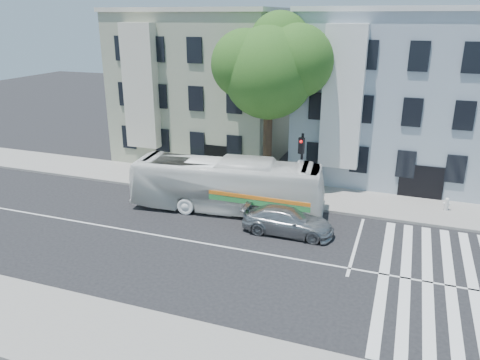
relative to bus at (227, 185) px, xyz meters
The scene contains 11 objects.
ground 4.80m from the bus, 75.19° to the right, with size 120.00×120.00×0.00m, color black.
sidewalk_far 4.07m from the bus, 72.17° to the left, with size 80.00×4.00×0.15m, color gray.
sidewalk_near 12.53m from the bus, 84.65° to the right, with size 80.00×4.00×0.15m, color gray.
building_left 12.74m from the bus, 118.83° to the left, with size 12.00×10.00×11.00m, color #A0A389.
building_right 13.96m from the bus, 52.43° to the left, with size 12.00×10.00×11.00m, color #9BAAB9.
street_tree 7.73m from the bus, 74.31° to the left, with size 7.30×5.90×11.10m.
bus is the anchor object (origin of this frame).
sedan 4.56m from the bus, 23.55° to the right, with size 4.78×1.94×1.39m, color #A5A8AC.
hedge 3.53m from the bus, 134.33° to the left, with size 8.50×0.84×0.70m, color #356922, non-canonical shape.
traffic_signal 4.46m from the bus, 21.47° to the left, with size 0.47×0.54×4.55m.
fire_hydrant 12.71m from the bus, 18.32° to the left, with size 0.41×0.24×0.75m.
Camera 1 is at (8.22, -19.11, 10.78)m, focal length 35.00 mm.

